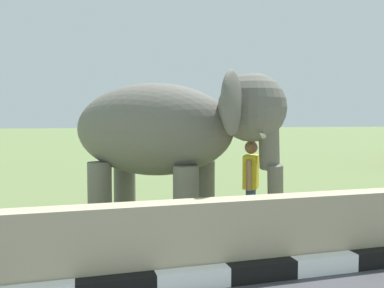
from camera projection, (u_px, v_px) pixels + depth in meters
The scene contains 3 objects.
barrier_parapet at pixel (259, 234), 5.33m from camera, with size 28.00×0.36×1.00m, color tan.
elephant at pixel (170, 132), 7.31m from camera, with size 3.94×3.64×2.81m.
person_handler at pixel (251, 182), 7.10m from camera, with size 0.41×0.57×1.66m.
Camera 1 is at (-0.29, -0.64, 2.01)m, focal length 37.66 mm.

